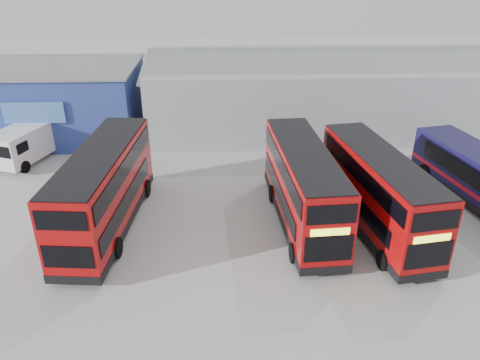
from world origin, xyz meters
TOP-DOWN VIEW (x-y plane):
  - ground_plane at (0.00, 0.00)m, footprint 120.00×120.00m
  - office_block at (-14.00, 17.99)m, footprint 12.30×8.32m
  - maintenance_shed at (8.00, 20.00)m, footprint 30.50×12.00m
  - double_decker_left at (-7.51, 4.53)m, footprint 3.19×9.93m
  - double_decker_centre at (2.13, 4.63)m, footprint 2.92×9.58m
  - double_decker_right at (5.63, 3.95)m, footprint 3.66×9.51m
  - panel_van at (-14.48, 13.22)m, footprint 3.75×5.70m

SIDE VIEW (x-z plane):
  - ground_plane at x=0.00m, z-range 0.00..0.00m
  - panel_van at x=-14.48m, z-range 0.14..2.46m
  - double_decker_right at x=5.63m, z-range -0.01..3.93m
  - double_decker_centre at x=2.13m, z-range -0.01..3.99m
  - double_decker_left at x=-7.51m, z-range -0.01..4.12m
  - office_block at x=-14.00m, z-range 0.02..5.14m
  - maintenance_shed at x=8.00m, z-range -0.34..5.55m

